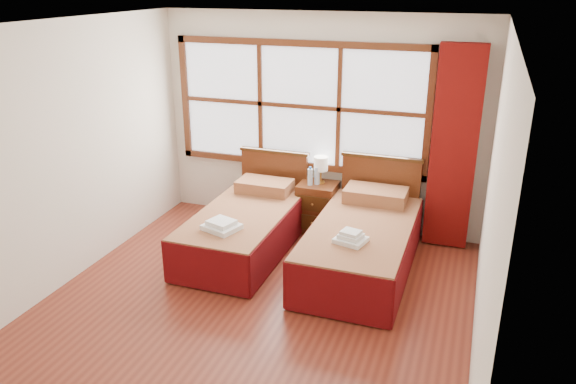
% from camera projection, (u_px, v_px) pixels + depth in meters
% --- Properties ---
extents(floor, '(4.50, 4.50, 0.00)m').
position_uv_depth(floor, '(249.00, 312.00, 5.28)').
color(floor, maroon).
rests_on(floor, ground).
extents(ceiling, '(4.50, 4.50, 0.00)m').
position_uv_depth(ceiling, '(241.00, 26.00, 4.35)').
color(ceiling, white).
rests_on(ceiling, wall_back).
extents(wall_back, '(4.00, 0.00, 4.00)m').
position_uv_depth(wall_back, '(319.00, 123.00, 6.80)').
color(wall_back, silver).
rests_on(wall_back, floor).
extents(wall_left, '(0.00, 4.50, 4.50)m').
position_uv_depth(wall_left, '(56.00, 160.00, 5.44)').
color(wall_left, silver).
rests_on(wall_left, floor).
extents(wall_right, '(0.00, 4.50, 4.50)m').
position_uv_depth(wall_right, '(491.00, 213.00, 4.20)').
color(wall_right, silver).
rests_on(wall_right, floor).
extents(window, '(3.16, 0.06, 1.56)m').
position_uv_depth(window, '(299.00, 106.00, 6.77)').
color(window, white).
rests_on(window, wall_back).
extents(curtain, '(0.50, 0.16, 2.30)m').
position_uv_depth(curtain, '(454.00, 149.00, 6.23)').
color(curtain, maroon).
rests_on(curtain, wall_back).
extents(bed_left, '(0.97, 1.99, 0.94)m').
position_uv_depth(bed_left, '(246.00, 227.00, 6.41)').
color(bed_left, '#41250D').
rests_on(bed_left, floor).
extents(bed_right, '(1.03, 2.05, 1.00)m').
position_uv_depth(bed_right, '(362.00, 243.00, 5.98)').
color(bed_right, '#41250D').
rests_on(bed_right, floor).
extents(nightstand, '(0.46, 0.45, 0.61)m').
position_uv_depth(nightstand, '(317.00, 207.00, 6.91)').
color(nightstand, '#572913').
rests_on(nightstand, floor).
extents(towels_left, '(0.42, 0.39, 0.10)m').
position_uv_depth(towels_left, '(222.00, 226.00, 5.82)').
color(towels_left, white).
rests_on(towels_left, bed_left).
extents(towels_right, '(0.34, 0.31, 0.12)m').
position_uv_depth(towels_right, '(351.00, 238.00, 5.46)').
color(towels_right, white).
rests_on(towels_right, bed_right).
extents(lamp, '(0.17, 0.17, 0.33)m').
position_uv_depth(lamp, '(321.00, 164.00, 6.75)').
color(lamp, gold).
rests_on(lamp, nightstand).
extents(bottle_near, '(0.06, 0.06, 0.23)m').
position_uv_depth(bottle_near, '(310.00, 177.00, 6.73)').
color(bottle_near, silver).
rests_on(bottle_near, nightstand).
extents(bottle_far, '(0.06, 0.06, 0.25)m').
position_uv_depth(bottle_far, '(317.00, 175.00, 6.75)').
color(bottle_far, silver).
rests_on(bottle_far, nightstand).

